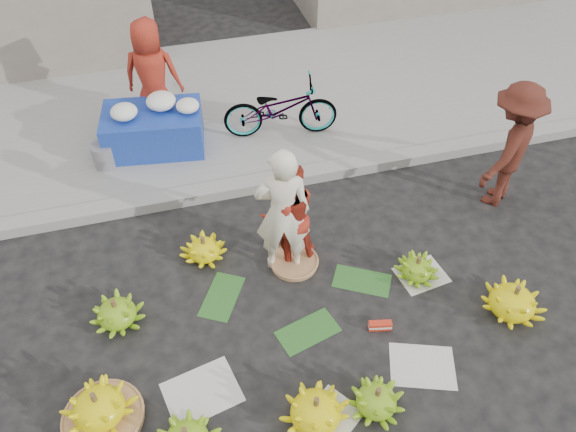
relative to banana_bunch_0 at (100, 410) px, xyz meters
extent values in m
plane|color=black|center=(2.23, 0.65, -0.22)|extent=(80.00, 80.00, 0.00)
cube|color=gray|center=(2.23, 2.85, -0.14)|extent=(40.00, 0.25, 0.15)
cube|color=gray|center=(2.23, 4.95, -0.16)|extent=(40.00, 4.00, 0.12)
cylinder|color=#A06D43|center=(0.00, 0.00, -0.17)|extent=(0.74, 0.74, 0.09)
cylinder|color=brown|center=(0.00, 0.00, 0.22)|extent=(0.05, 0.05, 0.12)
cylinder|color=brown|center=(0.73, -0.45, 0.08)|extent=(0.05, 0.05, 0.12)
cylinder|color=brown|center=(1.91, -0.51, 0.13)|extent=(0.05, 0.05, 0.12)
cylinder|color=brown|center=(2.50, -0.54, 0.06)|extent=(0.05, 0.05, 0.12)
cylinder|color=brown|center=(4.32, 0.12, 0.14)|extent=(0.05, 0.05, 0.12)
cylinder|color=brown|center=(3.55, 0.86, 0.04)|extent=(0.05, 0.05, 0.12)
cylinder|color=brown|center=(0.20, 1.11, 0.08)|extent=(0.05, 0.05, 0.12)
cylinder|color=brown|center=(1.24, 1.79, 0.06)|extent=(0.05, 0.05, 0.12)
cylinder|color=#A06D43|center=(2.24, 1.40, -0.18)|extent=(0.62, 0.62, 0.06)
cube|color=red|center=(2.88, 0.28, -0.16)|extent=(0.25, 0.13, 0.10)
imported|color=white|center=(2.12, 1.45, 0.62)|extent=(0.69, 0.53, 1.68)
imported|color=#B22F1B|center=(2.22, 1.55, 0.46)|extent=(0.68, 0.54, 1.35)
imported|color=maroon|center=(5.10, 1.83, 0.64)|extent=(1.27, 1.17, 1.71)
cube|color=#173297|center=(0.91, 3.99, 0.19)|extent=(1.46, 1.03, 0.57)
ellipsoid|color=white|center=(0.57, 3.93, 0.57)|extent=(0.36, 0.36, 0.20)
ellipsoid|color=white|center=(1.08, 4.05, 0.58)|extent=(0.41, 0.41, 0.22)
ellipsoid|color=white|center=(1.42, 3.88, 0.56)|extent=(0.32, 0.32, 0.17)
cylinder|color=slate|center=(0.18, 3.72, 0.07)|extent=(0.30, 0.30, 0.34)
imported|color=#B22F1B|center=(1.03, 4.51, 0.73)|extent=(0.92, 0.74, 1.65)
imported|color=gray|center=(2.71, 3.81, 0.34)|extent=(0.81, 1.71, 0.86)
camera|label=1|loc=(1.02, -2.79, 4.84)|focal=35.00mm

